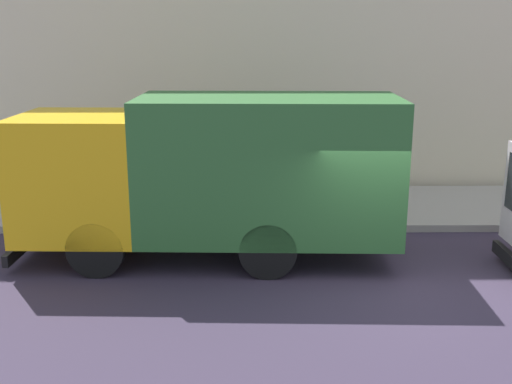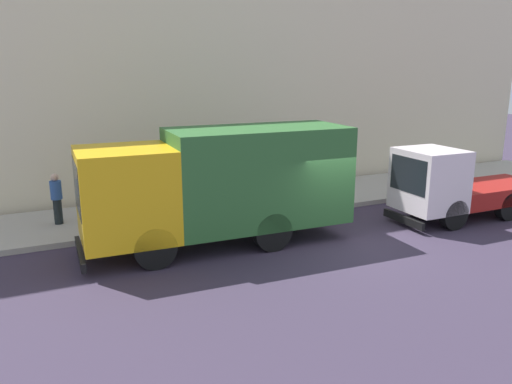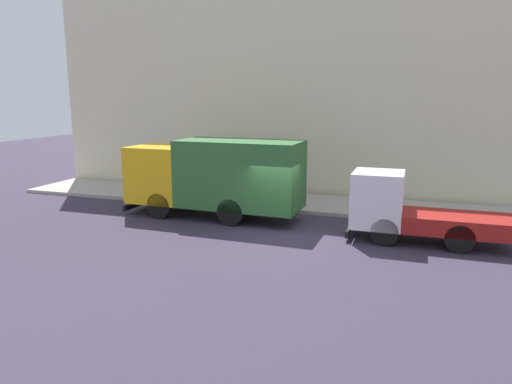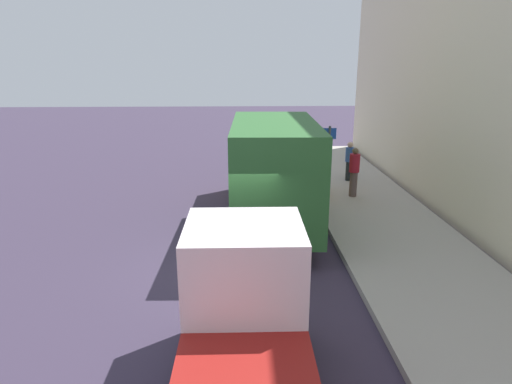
{
  "view_description": "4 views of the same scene",
  "coord_description": "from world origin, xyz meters",
  "px_view_note": "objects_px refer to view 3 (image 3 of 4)",
  "views": [
    {
      "loc": [
        -10.67,
        2.49,
        4.61
      ],
      "look_at": [
        1.56,
        2.38,
        1.37
      ],
      "focal_mm": 43.39,
      "sensor_mm": 36.0,
      "label": 1
    },
    {
      "loc": [
        -11.4,
        8.11,
        4.99
      ],
      "look_at": [
        0.68,
        2.51,
        1.65
      ],
      "focal_mm": 35.02,
      "sensor_mm": 36.0,
      "label": 2
    },
    {
      "loc": [
        -16.71,
        -4.55,
        5.1
      ],
      "look_at": [
        1.66,
        1.53,
        1.16
      ],
      "focal_mm": 33.05,
      "sensor_mm": 36.0,
      "label": 3
    },
    {
      "loc": [
        0.37,
        -10.05,
        4.98
      ],
      "look_at": [
        0.8,
        1.21,
        1.58
      ],
      "focal_mm": 30.76,
      "sensor_mm": 36.0,
      "label": 4
    }
  ],
  "objects_px": {
    "street_sign_post": "(216,169)",
    "pedestrian_standing": "(168,176)",
    "large_utility_truck": "(215,175)",
    "small_flatbed_truck": "(409,210)",
    "traffic_cone_orange": "(183,193)",
    "pedestrian_walking": "(204,177)"
  },
  "relations": [
    {
      "from": "large_utility_truck",
      "to": "traffic_cone_orange",
      "type": "height_order",
      "value": "large_utility_truck"
    },
    {
      "from": "pedestrian_standing",
      "to": "traffic_cone_orange",
      "type": "bearing_deg",
      "value": -37.13
    },
    {
      "from": "large_utility_truck",
      "to": "small_flatbed_truck",
      "type": "relative_size",
      "value": 1.36
    },
    {
      "from": "pedestrian_walking",
      "to": "traffic_cone_orange",
      "type": "relative_size",
      "value": 2.96
    },
    {
      "from": "large_utility_truck",
      "to": "traffic_cone_orange",
      "type": "distance_m",
      "value": 3.58
    },
    {
      "from": "traffic_cone_orange",
      "to": "small_flatbed_truck",
      "type": "bearing_deg",
      "value": -106.2
    },
    {
      "from": "street_sign_post",
      "to": "pedestrian_standing",
      "type": "bearing_deg",
      "value": 64.93
    },
    {
      "from": "small_flatbed_truck",
      "to": "pedestrian_standing",
      "type": "bearing_deg",
      "value": 70.19
    },
    {
      "from": "large_utility_truck",
      "to": "small_flatbed_truck",
      "type": "xyz_separation_m",
      "value": [
        -0.98,
        -7.86,
        -0.71
      ]
    },
    {
      "from": "large_utility_truck",
      "to": "traffic_cone_orange",
      "type": "relative_size",
      "value": 12.61
    },
    {
      "from": "street_sign_post",
      "to": "large_utility_truck",
      "type": "bearing_deg",
      "value": -157.53
    },
    {
      "from": "pedestrian_standing",
      "to": "traffic_cone_orange",
      "type": "height_order",
      "value": "pedestrian_standing"
    },
    {
      "from": "pedestrian_walking",
      "to": "pedestrian_standing",
      "type": "relative_size",
      "value": 1.11
    },
    {
      "from": "large_utility_truck",
      "to": "pedestrian_standing",
      "type": "height_order",
      "value": "large_utility_truck"
    },
    {
      "from": "pedestrian_standing",
      "to": "traffic_cone_orange",
      "type": "distance_m",
      "value": 2.22
    },
    {
      "from": "traffic_cone_orange",
      "to": "street_sign_post",
      "type": "bearing_deg",
      "value": -94.53
    },
    {
      "from": "small_flatbed_truck",
      "to": "pedestrian_walking",
      "type": "distance_m",
      "value": 10.67
    },
    {
      "from": "large_utility_truck",
      "to": "small_flatbed_truck",
      "type": "bearing_deg",
      "value": -95.28
    },
    {
      "from": "traffic_cone_orange",
      "to": "pedestrian_walking",
      "type": "bearing_deg",
      "value": -29.33
    },
    {
      "from": "small_flatbed_truck",
      "to": "pedestrian_standing",
      "type": "relative_size",
      "value": 3.49
    },
    {
      "from": "large_utility_truck",
      "to": "small_flatbed_truck",
      "type": "height_order",
      "value": "large_utility_truck"
    },
    {
      "from": "large_utility_truck",
      "to": "pedestrian_standing",
      "type": "bearing_deg",
      "value": 51.83
    }
  ]
}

